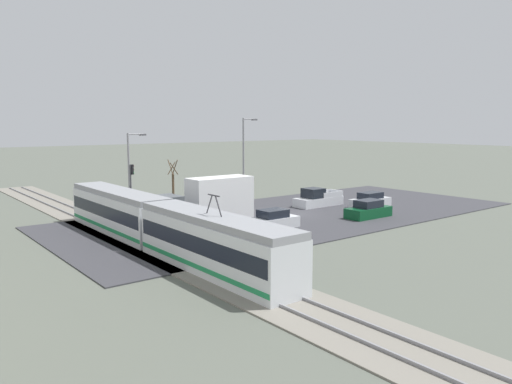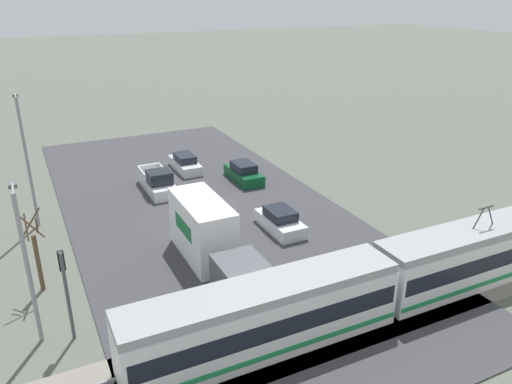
% 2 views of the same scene
% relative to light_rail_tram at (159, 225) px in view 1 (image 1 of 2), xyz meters
% --- Properties ---
extents(ground_plane, '(320.00, 320.00, 0.00)m').
position_rel_light_rail_tram_xyz_m(ground_plane, '(3.81, -15.87, -1.64)').
color(ground_plane, '#565B51').
extents(road_surface, '(18.93, 43.67, 0.08)m').
position_rel_light_rail_tram_xyz_m(road_surface, '(3.81, -15.87, -1.60)').
color(road_surface, '#38383D').
rests_on(road_surface, ground).
extents(rail_bed, '(73.99, 4.40, 0.22)m').
position_rel_light_rail_tram_xyz_m(rail_bed, '(3.81, 0.00, -1.59)').
color(rail_bed, gray).
rests_on(rail_bed, ground).
extents(light_rail_tram, '(26.33, 2.63, 4.35)m').
position_rel_light_rail_tram_xyz_m(light_rail_tram, '(0.00, 0.00, 0.00)').
color(light_rail_tram, silver).
rests_on(light_rail_tram, ground).
extents(box_truck, '(2.41, 9.72, 3.66)m').
position_rel_light_rail_tram_xyz_m(box_truck, '(6.17, -7.70, 0.13)').
color(box_truck, '#4C5156').
rests_on(box_truck, ground).
extents(pickup_truck, '(1.97, 5.33, 1.85)m').
position_rel_light_rail_tram_xyz_m(pickup_truck, '(5.76, -20.66, -0.86)').
color(pickup_truck, silver).
rests_on(pickup_truck, ground).
extents(sedan_car_0, '(1.76, 4.57, 1.45)m').
position_rel_light_rail_tram_xyz_m(sedan_car_0, '(2.17, -24.48, -0.96)').
color(sedan_car_0, silver).
rests_on(sedan_car_0, ground).
extents(sedan_car_1, '(1.87, 4.21, 1.50)m').
position_rel_light_rail_tram_xyz_m(sedan_car_1, '(0.27, -10.13, -0.94)').
color(sedan_car_1, silver).
rests_on(sedan_car_1, ground).
extents(sedan_car_2, '(1.86, 4.45, 1.56)m').
position_rel_light_rail_tram_xyz_m(sedan_car_2, '(-1.45, -19.75, -0.92)').
color(sedan_car_2, '#0C4723').
rests_on(sedan_car_2, ground).
extents(traffic_light_pole, '(0.28, 0.47, 4.53)m').
position_rel_light_rail_tram_xyz_m(traffic_light_pole, '(14.35, -4.55, 1.34)').
color(traffic_light_pole, '#47474C').
rests_on(traffic_light_pole, ground).
extents(street_tree, '(1.12, 0.93, 4.71)m').
position_rel_light_rail_tram_xyz_m(street_tree, '(15.33, -9.49, 0.50)').
color(street_tree, brown).
rests_on(street_tree, ground).
extents(street_lamp_near_crossing, '(0.36, 1.95, 8.95)m').
position_rel_light_rail_tram_xyz_m(street_lamp_near_crossing, '(14.94, -18.35, 3.47)').
color(street_lamp_near_crossing, gray).
rests_on(street_lamp_near_crossing, ground).
extents(street_lamp_mid_block, '(0.36, 1.95, 7.44)m').
position_rel_light_rail_tram_xyz_m(street_lamp_mid_block, '(15.73, -5.17, 2.69)').
color(street_lamp_mid_block, gray).
rests_on(street_lamp_mid_block, ground).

